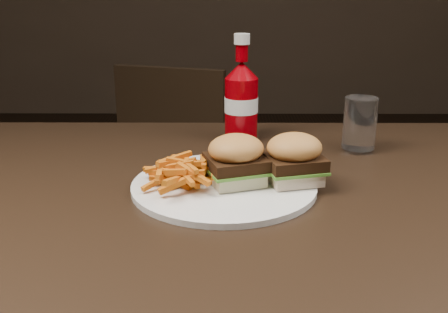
{
  "coord_description": "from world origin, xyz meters",
  "views": [
    {
      "loc": [
        -0.04,
        -0.76,
        1.06
      ],
      "look_at": [
        -0.04,
        0.01,
        0.8
      ],
      "focal_mm": 42.0,
      "sensor_mm": 36.0,
      "label": 1
    }
  ],
  "objects_px": {
    "plate": "(224,186)",
    "dining_table": "(251,201)",
    "chair_far": "(191,173)",
    "tumbler": "(360,123)",
    "ketchup_bottle": "(241,111)"
  },
  "relations": [
    {
      "from": "plate",
      "to": "dining_table",
      "type": "bearing_deg",
      "value": -2.95
    },
    {
      "from": "ketchup_bottle",
      "to": "tumbler",
      "type": "distance_m",
      "value": 0.23
    },
    {
      "from": "plate",
      "to": "ketchup_bottle",
      "type": "bearing_deg",
      "value": 82.92
    },
    {
      "from": "dining_table",
      "to": "plate",
      "type": "xyz_separation_m",
      "value": [
        -0.04,
        0.0,
        0.03
      ]
    },
    {
      "from": "plate",
      "to": "chair_far",
      "type": "bearing_deg",
      "value": 97.34
    },
    {
      "from": "dining_table",
      "to": "plate",
      "type": "distance_m",
      "value": 0.05
    },
    {
      "from": "dining_table",
      "to": "chair_far",
      "type": "height_order",
      "value": "dining_table"
    },
    {
      "from": "chair_far",
      "to": "tumbler",
      "type": "xyz_separation_m",
      "value": [
        0.37,
        -0.73,
        0.38
      ]
    },
    {
      "from": "ketchup_bottle",
      "to": "tumbler",
      "type": "height_order",
      "value": "ketchup_bottle"
    },
    {
      "from": "chair_far",
      "to": "tumbler",
      "type": "relative_size",
      "value": 3.74
    },
    {
      "from": "dining_table",
      "to": "chair_far",
      "type": "relative_size",
      "value": 3.32
    },
    {
      "from": "plate",
      "to": "tumbler",
      "type": "distance_m",
      "value": 0.32
    },
    {
      "from": "ketchup_bottle",
      "to": "tumbler",
      "type": "bearing_deg",
      "value": -18.36
    },
    {
      "from": "chair_far",
      "to": "tumbler",
      "type": "bearing_deg",
      "value": 134.2
    },
    {
      "from": "dining_table",
      "to": "plate",
      "type": "bearing_deg",
      "value": 177.05
    }
  ]
}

